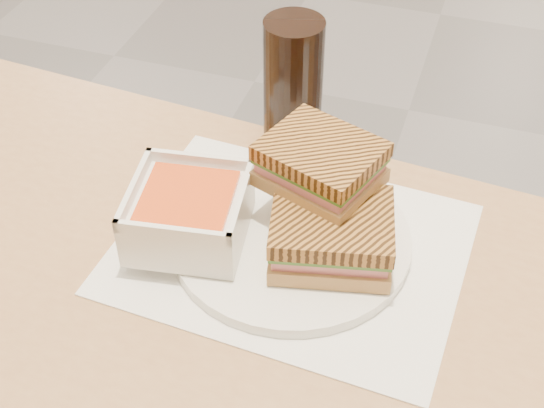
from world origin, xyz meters
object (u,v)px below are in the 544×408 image
(soup_bowl, at_px, (189,214))
(main_table, at_px, (187,402))
(plate, at_px, (291,239))
(panini_lower, at_px, (331,235))
(cola_glass, at_px, (293,80))

(soup_bowl, bearing_deg, main_table, -73.40)
(plate, xyz_separation_m, panini_lower, (0.05, -0.02, 0.04))
(cola_glass, bearing_deg, panini_lower, -63.30)
(plate, distance_m, panini_lower, 0.06)
(plate, distance_m, cola_glass, 0.22)
(main_table, distance_m, cola_glass, 0.40)
(main_table, height_order, panini_lower, panini_lower)
(cola_glass, bearing_deg, main_table, -91.39)
(soup_bowl, bearing_deg, cola_glass, 78.96)
(soup_bowl, bearing_deg, plate, 17.63)
(main_table, bearing_deg, cola_glass, 88.61)
(main_table, height_order, plate, plate)
(main_table, distance_m, plate, 0.21)
(panini_lower, xyz_separation_m, cola_glass, (-0.11, 0.21, 0.03))
(main_table, xyz_separation_m, plate, (0.07, 0.16, 0.12))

